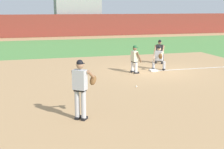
{
  "coord_description": "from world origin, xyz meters",
  "views": [
    {
      "loc": [
        -6.61,
        -15.29,
        3.36
      ],
      "look_at": [
        -3.57,
        -4.44,
        0.94
      ],
      "focal_mm": 50.0,
      "sensor_mm": 36.0,
      "label": 1
    }
  ],
  "objects_px": {
    "first_baseman": "(159,57)",
    "umpire": "(160,51)",
    "baserunner": "(135,58)",
    "pitcher": "(81,86)",
    "first_base_bag": "(153,70)",
    "baseball": "(136,86)"
  },
  "relations": [
    {
      "from": "first_baseman",
      "to": "umpire",
      "type": "xyz_separation_m",
      "value": [
        0.87,
        1.87,
        0.06
      ]
    },
    {
      "from": "baserunner",
      "to": "pitcher",
      "type": "bearing_deg",
      "value": -122.46
    },
    {
      "from": "umpire",
      "to": "first_baseman",
      "type": "bearing_deg",
      "value": -114.92
    },
    {
      "from": "first_baseman",
      "to": "umpire",
      "type": "height_order",
      "value": "umpire"
    },
    {
      "from": "first_base_bag",
      "to": "umpire",
      "type": "bearing_deg",
      "value": 58.68
    },
    {
      "from": "first_base_bag",
      "to": "umpire",
      "type": "distance_m",
      "value": 2.56
    },
    {
      "from": "first_base_bag",
      "to": "baserunner",
      "type": "height_order",
      "value": "baserunner"
    },
    {
      "from": "pitcher",
      "to": "umpire",
      "type": "height_order",
      "value": "pitcher"
    },
    {
      "from": "baserunner",
      "to": "baseball",
      "type": "bearing_deg",
      "value": -108.03
    },
    {
      "from": "baserunner",
      "to": "umpire",
      "type": "bearing_deg",
      "value": 43.02
    },
    {
      "from": "first_base_bag",
      "to": "baserunner",
      "type": "relative_size",
      "value": 0.26
    },
    {
      "from": "baseball",
      "to": "umpire",
      "type": "height_order",
      "value": "umpire"
    },
    {
      "from": "first_base_bag",
      "to": "pitcher",
      "type": "bearing_deg",
      "value": -128.68
    },
    {
      "from": "pitcher",
      "to": "baserunner",
      "type": "bearing_deg",
      "value": 57.54
    },
    {
      "from": "first_baseman",
      "to": "baserunner",
      "type": "height_order",
      "value": "baserunner"
    },
    {
      "from": "first_baseman",
      "to": "umpire",
      "type": "bearing_deg",
      "value": 65.08
    },
    {
      "from": "pitcher",
      "to": "first_baseman",
      "type": "bearing_deg",
      "value": 50.12
    },
    {
      "from": "pitcher",
      "to": "baserunner",
      "type": "xyz_separation_m",
      "value": [
        3.91,
        6.15,
        -0.27
      ]
    },
    {
      "from": "first_base_bag",
      "to": "pitcher",
      "type": "relative_size",
      "value": 0.2
    },
    {
      "from": "first_baseman",
      "to": "baseball",
      "type": "bearing_deg",
      "value": -127.25
    },
    {
      "from": "first_base_bag",
      "to": "baserunner",
      "type": "bearing_deg",
      "value": -171.81
    },
    {
      "from": "baseball",
      "to": "umpire",
      "type": "bearing_deg",
      "value": 56.87
    }
  ]
}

